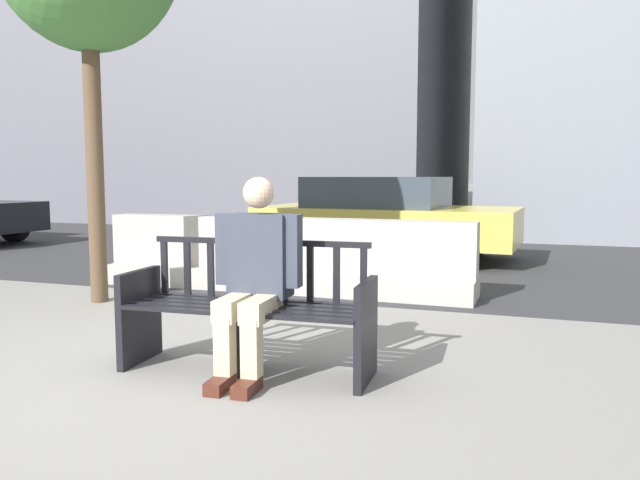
{
  "coord_description": "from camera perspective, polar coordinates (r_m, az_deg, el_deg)",
  "views": [
    {
      "loc": [
        2.46,
        -3.34,
        1.33
      ],
      "look_at": [
        0.64,
        1.88,
        0.75
      ],
      "focal_mm": 35.0,
      "sensor_mm": 36.0,
      "label": 1
    }
  ],
  "objects": [
    {
      "name": "seated_person",
      "position": [
        4.13,
        -5.97,
        -2.94
      ],
      "size": [
        0.59,
        0.74,
        1.31
      ],
      "color": "#383D4C",
      "rests_on": "ground"
    },
    {
      "name": "jersey_barrier_centre",
      "position": [
        6.87,
        5.88,
        -2.33
      ],
      "size": [
        2.01,
        0.7,
        0.84
      ],
      "color": "#ADA89E",
      "rests_on": "ground"
    },
    {
      "name": "jersey_barrier_left",
      "position": [
        7.74,
        -11.64,
        -1.49
      ],
      "size": [
        2.03,
        0.77,
        0.84
      ],
      "color": "#ADA89E",
      "rests_on": "ground"
    },
    {
      "name": "street_bench",
      "position": [
        4.27,
        -6.6,
        -6.67
      ],
      "size": [
        1.72,
        0.62,
        0.88
      ],
      "color": "black",
      "rests_on": "ground"
    },
    {
      "name": "street_asphalt",
      "position": [
        12.36,
        7.63,
        -0.24
      ],
      "size": [
        120.0,
        12.0,
        0.01
      ],
      "primitive_type": "cube",
      "color": "#333335",
      "rests_on": "ground"
    },
    {
      "name": "car_taxi_near",
      "position": [
        10.02,
        5.96,
        2.13
      ],
      "size": [
        4.13,
        2.16,
        1.3
      ],
      "color": "#DBC64C",
      "rests_on": "ground"
    },
    {
      "name": "ground_plane",
      "position": [
        4.36,
        -16.71,
        -12.02
      ],
      "size": [
        200.0,
        200.0,
        0.0
      ],
      "primitive_type": "plane",
      "color": "gray"
    }
  ]
}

